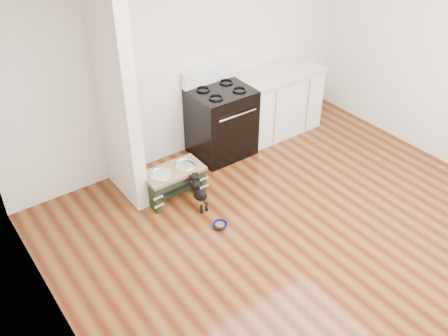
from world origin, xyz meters
The scene contains 8 objects.
ground centered at (0.00, 0.00, 0.00)m, with size 5.00×5.00×0.00m, color #451B0C.
room_shell centered at (0.00, 0.00, 1.62)m, with size 5.00×5.00×5.00m.
partition_wall centered at (-1.18, 2.10, 1.35)m, with size 0.15×0.80×2.70m, color silver.
oven_range centered at (0.25, 2.16, 0.48)m, with size 0.76×0.69×1.14m.
cabinet_run centered at (1.23, 2.18, 0.45)m, with size 1.24×0.64×0.91m.
dog_feeder centered at (-0.77, 1.68, 0.28)m, with size 0.70×0.38×0.40m.
puppy centered at (-0.64, 1.36, 0.24)m, with size 0.12×0.36×0.43m.
floor_bowl centered at (-0.65, 0.92, 0.03)m, with size 0.21×0.21×0.05m.
Camera 1 is at (-3.05, -2.47, 3.70)m, focal length 40.00 mm.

